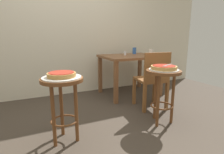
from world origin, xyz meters
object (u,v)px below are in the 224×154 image
Objects in this scene: stool_foreground at (163,84)px; serving_plate_middle at (62,77)px; pizza_foreground at (164,67)px; wooden_chair at (153,78)px; serving_plate_foreground at (164,70)px; pizza_server_knife at (167,65)px; stool_middle at (63,94)px; condiment_shaker at (125,53)px; pizza_middle at (62,75)px; cup_near_edge at (151,53)px; dining_table at (130,61)px; cup_far_edge at (134,51)px.

serving_plate_middle is (-1.18, 0.10, 0.17)m from stool_foreground.
wooden_chair is at bearing 67.40° from pizza_foreground.
serving_plate_middle is 0.45× the size of wooden_chair.
wooden_chair is at bearing 67.40° from stool_foreground.
pizza_server_knife is (0.03, -0.02, 0.06)m from serving_plate_foreground.
pizza_foreground is at bearing -7.13° from serving_plate_foreground.
stool_foreground is 1.00× the size of stool_middle.
pizza_foreground is (0.00, -0.00, 0.03)m from serving_plate_foreground.
stool_middle is 8.92× the size of condiment_shaker.
cup_near_edge reaches higher than pizza_middle.
condiment_shaker is at bearing 57.97° from pizza_server_knife.
serving_plate_foreground is at bearing -4.70° from serving_plate_middle.
serving_plate_foreground is at bearing -4.70° from stool_middle.
pizza_foreground is 1.18m from serving_plate_middle.
stool_middle is at bearing -142.32° from dining_table.
serving_plate_foreground is 1.10m from cup_near_edge.
serving_plate_middle is at bearing -0.90° from pizza_middle.
pizza_server_knife is (-0.15, -0.45, 0.27)m from wooden_chair.
serving_plate_foreground is 1.18m from pizza_middle.
serving_plate_foreground is 0.03m from pizza_foreground.
pizza_foreground is at bearing -112.60° from wooden_chair.
cup_far_edge reaches higher than pizza_server_knife.
pizza_server_knife is at bearing -116.95° from cup_near_edge.
cup_far_edge is 1.63× the size of condiment_shaker.
pizza_server_knife reaches higher than pizza_foreground.
pizza_middle is 1.42m from wooden_chair.
cup_near_edge reaches higher than condiment_shaker.
pizza_middle is 2.09m from cup_far_edge.
condiment_shaker is at bearing 82.53° from stool_foreground.
wooden_chair is at bearing 13.84° from pizza_middle.
stool_middle is at bearing 148.46° from pizza_server_knife.
pizza_middle is (-1.18, 0.10, 0.03)m from serving_plate_foreground.
pizza_foreground is at bearing -97.47° from condiment_shaker.
pizza_middle is at bearing 175.30° from stool_foreground.
cup_far_edge is at bearing 71.88° from pizza_foreground.
cup_near_edge is at bearing -37.55° from condiment_shaker.
pizza_middle is (-0.00, 0.00, 0.20)m from stool_middle.
dining_table is (0.23, 1.19, -0.09)m from pizza_foreground.
pizza_foreground is 1.18m from pizza_middle.
condiment_shaker is at bearing 91.23° from wooden_chair.
cup_near_edge is (1.71, 0.86, 0.08)m from pizza_middle.
serving_plate_middle is 5.02× the size of condiment_shaker.
cup_near_edge is at bearing 26.76° from stool_middle.
stool_foreground is at bearing -97.47° from condiment_shaker.
stool_foreground is 1.89× the size of serving_plate_foreground.
cup_near_edge is at bearing -81.17° from cup_far_edge.
pizza_server_knife is at bearing -108.33° from wooden_chair.
stool_foreground is 0.79× the size of wooden_chair.
pizza_middle reaches higher than stool_middle.
serving_plate_foreground is 4.71× the size of condiment_shaker.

